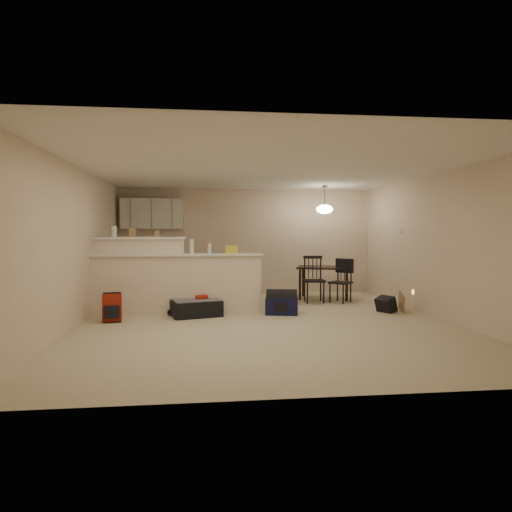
{
  "coord_description": "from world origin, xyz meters",
  "views": [
    {
      "loc": [
        -1.05,
        -7.41,
        1.48
      ],
      "look_at": [
        -0.1,
        0.7,
        1.05
      ],
      "focal_mm": 32.0,
      "sensor_mm": 36.0,
      "label": 1
    }
  ],
  "objects": [
    {
      "name": "red_backpack",
      "position": [
        -2.54,
        0.28,
        0.23
      ],
      "size": [
        0.32,
        0.23,
        0.45
      ],
      "primitive_type": "cube",
      "rotation": [
        0.0,
        0.0,
        0.13
      ],
      "color": "maroon",
      "rests_on": "ground"
    },
    {
      "name": "bag_lump",
      "position": [
        -0.53,
        0.9,
        1.16
      ],
      "size": [
        0.22,
        0.18,
        0.14
      ],
      "primitive_type": "cube",
      "color": "#A17953",
      "rests_on": "breakfast_bar"
    },
    {
      "name": "dining_chair_near",
      "position": [
        1.28,
        1.93,
        0.49
      ],
      "size": [
        0.45,
        0.43,
        0.97
      ],
      "primitive_type": null,
      "rotation": [
        0.0,
        0.0,
        -0.05
      ],
      "color": "black",
      "rests_on": "ground"
    },
    {
      "name": "jar",
      "position": [
        -2.65,
        1.12,
        1.49
      ],
      "size": [
        0.1,
        0.1,
        0.2
      ],
      "primitive_type": "cylinder",
      "color": "silver",
      "rests_on": "breakfast_bar"
    },
    {
      "name": "cardboard_sheet",
      "position": [
        2.6,
        0.59,
        0.17
      ],
      "size": [
        0.11,
        0.45,
        0.35
      ],
      "primitive_type": "cube",
      "rotation": [
        0.0,
        0.0,
        1.37
      ],
      "color": "#A17953",
      "rests_on": "ground"
    },
    {
      "name": "dining_chair_far",
      "position": [
        1.81,
        1.83,
        0.45
      ],
      "size": [
        0.54,
        0.54,
        0.9
      ],
      "primitive_type": null,
      "rotation": [
        0.0,
        0.0,
        -0.84
      ],
      "color": "black",
      "rests_on": "ground"
    },
    {
      "name": "bottle_a",
      "position": [
        -1.25,
        0.9,
        1.22
      ],
      "size": [
        0.07,
        0.07,
        0.26
      ],
      "primitive_type": "cylinder",
      "color": "silver",
      "rests_on": "breakfast_bar"
    },
    {
      "name": "navy_duffel",
      "position": [
        0.36,
        0.61,
        0.16
      ],
      "size": [
        0.63,
        0.43,
        0.31
      ],
      "primitive_type": "cube",
      "rotation": [
        0.0,
        0.0,
        -0.22
      ],
      "color": "#111335",
      "rests_on": "ground"
    },
    {
      "name": "room",
      "position": [
        0.0,
        0.0,
        1.25
      ],
      "size": [
        7.0,
        7.02,
        2.5
      ],
      "color": "beige",
      "rests_on": "ground"
    },
    {
      "name": "dining_table",
      "position": [
        1.62,
        2.4,
        0.63
      ],
      "size": [
        1.33,
        1.1,
        0.72
      ],
      "rotation": [
        0.0,
        0.0,
        -0.33
      ],
      "color": "black",
      "rests_on": "ground"
    },
    {
      "name": "bottle_b",
      "position": [
        -0.93,
        0.9,
        1.18
      ],
      "size": [
        0.06,
        0.06,
        0.18
      ],
      "primitive_type": "cylinder",
      "color": "silver",
      "rests_on": "breakfast_bar"
    },
    {
      "name": "breakfast_bar",
      "position": [
        -1.76,
        0.98,
        0.61
      ],
      "size": [
        3.08,
        0.58,
        1.39
      ],
      "color": "beige",
      "rests_on": "ground"
    },
    {
      "name": "black_daypack",
      "position": [
        2.3,
        0.6,
        0.14
      ],
      "size": [
        0.35,
        0.38,
        0.28
      ],
      "primitive_type": "cube",
      "rotation": [
        0.0,
        0.0,
        2.08
      ],
      "color": "black",
      "rests_on": "ground"
    },
    {
      "name": "small_box",
      "position": [
        -1.88,
        1.12,
        1.45
      ],
      "size": [
        0.08,
        0.06,
        0.12
      ],
      "primitive_type": "cube",
      "color": "#A17953",
      "rests_on": "breakfast_bar"
    },
    {
      "name": "pendant_lamp",
      "position": [
        1.62,
        2.4,
        1.99
      ],
      "size": [
        0.36,
        0.36,
        0.62
      ],
      "color": "brown",
      "rests_on": "room"
    },
    {
      "name": "kitchen_counter",
      "position": [
        -2.0,
        3.19,
        0.45
      ],
      "size": [
        1.8,
        0.6,
        0.9
      ],
      "primitive_type": "cube",
      "color": "white",
      "rests_on": "ground"
    },
    {
      "name": "upper_cabinets",
      "position": [
        -2.2,
        3.32,
        1.9
      ],
      "size": [
        1.4,
        0.34,
        0.7
      ],
      "primitive_type": "cube",
      "color": "white",
      "rests_on": "room"
    },
    {
      "name": "suitcase",
      "position": [
        -1.17,
        0.61,
        0.14
      ],
      "size": [
        0.94,
        0.75,
        0.28
      ],
      "primitive_type": "cube",
      "rotation": [
        0.0,
        0.0,
        0.28
      ],
      "color": "black",
      "rests_on": "ground"
    },
    {
      "name": "cereal_box",
      "position": [
        -2.32,
        1.12,
        1.47
      ],
      "size": [
        0.1,
        0.07,
        0.16
      ],
      "primitive_type": "cube",
      "color": "#A17953",
      "rests_on": "breakfast_bar"
    },
    {
      "name": "thermostat",
      "position": [
        2.98,
        1.55,
        1.5
      ],
      "size": [
        0.02,
        0.12,
        0.12
      ],
      "primitive_type": "cube",
      "color": "beige",
      "rests_on": "room"
    }
  ]
}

